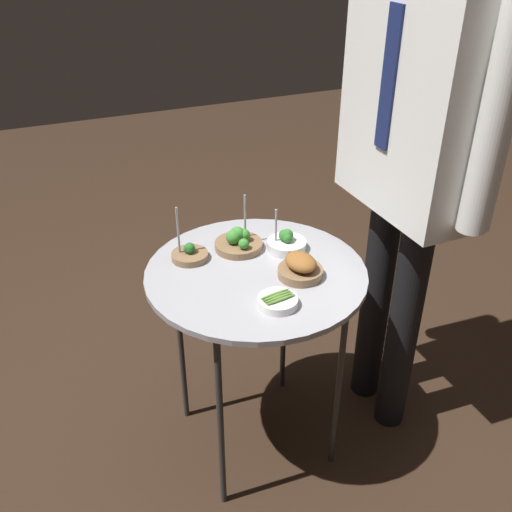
{
  "coord_description": "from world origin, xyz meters",
  "views": [
    {
      "loc": [
        1.32,
        -0.57,
        1.64
      ],
      "look_at": [
        0.0,
        0.0,
        0.77
      ],
      "focal_mm": 40.0,
      "sensor_mm": 36.0,
      "label": 1
    }
  ],
  "objects_px": {
    "bowl_asparagus_near_rim": "(278,301)",
    "waiter_figure": "(416,131)",
    "bowl_broccoli_back_left": "(239,242)",
    "bowl_roast_center": "(300,267)",
    "bowl_broccoli_far_rim": "(189,254)",
    "bowl_broccoli_back_right": "(286,243)",
    "serving_cart": "(256,285)"
  },
  "relations": [
    {
      "from": "bowl_roast_center",
      "to": "bowl_broccoli_back_right",
      "type": "xyz_separation_m",
      "value": [
        -0.16,
        0.03,
        -0.01
      ]
    },
    {
      "from": "bowl_asparagus_near_rim",
      "to": "waiter_figure",
      "type": "height_order",
      "value": "waiter_figure"
    },
    {
      "from": "serving_cart",
      "to": "bowl_roast_center",
      "type": "xyz_separation_m",
      "value": [
        0.08,
        0.11,
        0.08
      ]
    },
    {
      "from": "bowl_broccoli_back_right",
      "to": "bowl_asparagus_near_rim",
      "type": "bearing_deg",
      "value": -30.27
    },
    {
      "from": "waiter_figure",
      "to": "bowl_broccoli_back_left",
      "type": "bearing_deg",
      "value": -108.69
    },
    {
      "from": "bowl_roast_center",
      "to": "bowl_broccoli_back_left",
      "type": "height_order",
      "value": "bowl_broccoli_back_left"
    },
    {
      "from": "bowl_broccoli_back_left",
      "to": "waiter_figure",
      "type": "bearing_deg",
      "value": 71.31
    },
    {
      "from": "bowl_roast_center",
      "to": "waiter_figure",
      "type": "distance_m",
      "value": 0.52
    },
    {
      "from": "serving_cart",
      "to": "waiter_figure",
      "type": "relative_size",
      "value": 0.42
    },
    {
      "from": "serving_cart",
      "to": "bowl_broccoli_back_right",
      "type": "height_order",
      "value": "bowl_broccoli_back_right"
    },
    {
      "from": "serving_cart",
      "to": "bowl_broccoli_far_rim",
      "type": "height_order",
      "value": "bowl_broccoli_far_rim"
    },
    {
      "from": "bowl_asparagus_near_rim",
      "to": "bowl_broccoli_back_left",
      "type": "relative_size",
      "value": 0.66
    },
    {
      "from": "bowl_asparagus_near_rim",
      "to": "bowl_broccoli_far_rim",
      "type": "bearing_deg",
      "value": -155.89
    },
    {
      "from": "bowl_broccoli_back_left",
      "to": "waiter_figure",
      "type": "height_order",
      "value": "waiter_figure"
    },
    {
      "from": "bowl_asparagus_near_rim",
      "to": "bowl_broccoli_back_left",
      "type": "height_order",
      "value": "bowl_broccoli_back_left"
    },
    {
      "from": "bowl_asparagus_near_rim",
      "to": "bowl_broccoli_far_rim",
      "type": "xyz_separation_m",
      "value": [
        -0.33,
        -0.15,
        0.0
      ]
    },
    {
      "from": "bowl_broccoli_back_right",
      "to": "waiter_figure",
      "type": "relative_size",
      "value": 0.08
    },
    {
      "from": "bowl_asparagus_near_rim",
      "to": "waiter_figure",
      "type": "distance_m",
      "value": 0.65
    },
    {
      "from": "bowl_broccoli_far_rim",
      "to": "serving_cart",
      "type": "bearing_deg",
      "value": 48.95
    },
    {
      "from": "bowl_broccoli_back_left",
      "to": "waiter_figure",
      "type": "xyz_separation_m",
      "value": [
        0.17,
        0.5,
        0.35
      ]
    },
    {
      "from": "bowl_broccoli_far_rim",
      "to": "bowl_broccoli_back_right",
      "type": "bearing_deg",
      "value": 77.56
    },
    {
      "from": "bowl_broccoli_far_rim",
      "to": "bowl_broccoli_back_left",
      "type": "bearing_deg",
      "value": 89.34
    },
    {
      "from": "bowl_asparagus_near_rim",
      "to": "bowl_broccoli_far_rim",
      "type": "height_order",
      "value": "bowl_broccoli_far_rim"
    },
    {
      "from": "bowl_asparagus_near_rim",
      "to": "bowl_broccoli_far_rim",
      "type": "relative_size",
      "value": 0.63
    },
    {
      "from": "bowl_broccoli_far_rim",
      "to": "bowl_roast_center",
      "type": "bearing_deg",
      "value": 50.51
    },
    {
      "from": "bowl_roast_center",
      "to": "bowl_asparagus_near_rim",
      "type": "xyz_separation_m",
      "value": [
        0.11,
        -0.12,
        -0.02
      ]
    },
    {
      "from": "bowl_roast_center",
      "to": "waiter_figure",
      "type": "bearing_deg",
      "value": 97.64
    },
    {
      "from": "bowl_broccoli_back_right",
      "to": "waiter_figure",
      "type": "distance_m",
      "value": 0.51
    },
    {
      "from": "bowl_roast_center",
      "to": "waiter_figure",
      "type": "xyz_separation_m",
      "value": [
        -0.05,
        0.39,
        0.34
      ]
    },
    {
      "from": "serving_cart",
      "to": "bowl_roast_center",
      "type": "bearing_deg",
      "value": 53.02
    },
    {
      "from": "bowl_roast_center",
      "to": "bowl_broccoli_back_right",
      "type": "bearing_deg",
      "value": 169.16
    },
    {
      "from": "bowl_roast_center",
      "to": "bowl_broccoli_far_rim",
      "type": "height_order",
      "value": "bowl_broccoli_far_rim"
    }
  ]
}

